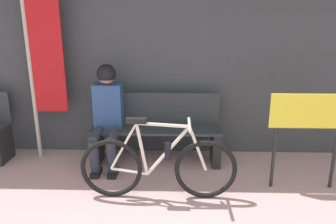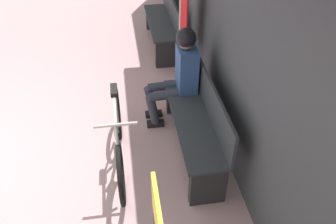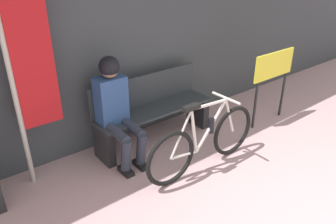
{
  "view_description": "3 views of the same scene",
  "coord_description": "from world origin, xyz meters",
  "px_view_note": "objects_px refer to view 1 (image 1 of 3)",
  "views": [
    {
      "loc": [
        0.17,
        -1.19,
        1.81
      ],
      "look_at": [
        0.07,
        2.27,
        0.78
      ],
      "focal_mm": 35.0,
      "sensor_mm": 36.0,
      "label": 1
    },
    {
      "loc": [
        2.62,
        1.93,
        2.73
      ],
      "look_at": [
        -0.05,
        2.34,
        0.61
      ],
      "focal_mm": 35.0,
      "sensor_mm": 36.0,
      "label": 2
    },
    {
      "loc": [
        -2.27,
        -0.4,
        2.24
      ],
      "look_at": [
        -0.2,
        2.21,
        0.62
      ],
      "focal_mm": 35.0,
      "sensor_mm": 36.0,
      "label": 3
    }
  ],
  "objects_px": {
    "person_seated": "(107,109)",
    "park_bench_near": "(156,131)",
    "bicycle": "(158,166)",
    "signboard": "(308,119)",
    "banner_pole": "(42,60)"
  },
  "relations": [
    {
      "from": "signboard",
      "to": "bicycle",
      "type": "bearing_deg",
      "value": -170.59
    },
    {
      "from": "park_bench_near",
      "to": "signboard",
      "type": "xyz_separation_m",
      "value": [
        1.61,
        -0.62,
        0.37
      ]
    },
    {
      "from": "person_seated",
      "to": "signboard",
      "type": "relative_size",
      "value": 1.2
    },
    {
      "from": "person_seated",
      "to": "park_bench_near",
      "type": "bearing_deg",
      "value": 10.69
    },
    {
      "from": "park_bench_near",
      "to": "signboard",
      "type": "relative_size",
      "value": 1.52
    },
    {
      "from": "person_seated",
      "to": "signboard",
      "type": "height_order",
      "value": "person_seated"
    },
    {
      "from": "bicycle",
      "to": "banner_pole",
      "type": "xyz_separation_m",
      "value": [
        -1.47,
        0.96,
        0.93
      ]
    },
    {
      "from": "bicycle",
      "to": "signboard",
      "type": "xyz_separation_m",
      "value": [
        1.54,
        0.25,
        0.43
      ]
    },
    {
      "from": "park_bench_near",
      "to": "banner_pole",
      "type": "distance_m",
      "value": 1.64
    },
    {
      "from": "bicycle",
      "to": "signboard",
      "type": "height_order",
      "value": "signboard"
    },
    {
      "from": "bicycle",
      "to": "person_seated",
      "type": "distance_m",
      "value": 1.07
    },
    {
      "from": "park_bench_near",
      "to": "person_seated",
      "type": "relative_size",
      "value": 1.27
    },
    {
      "from": "bicycle",
      "to": "signboard",
      "type": "distance_m",
      "value": 1.62
    },
    {
      "from": "person_seated",
      "to": "signboard",
      "type": "bearing_deg",
      "value": -12.95
    },
    {
      "from": "bicycle",
      "to": "person_seated",
      "type": "height_order",
      "value": "person_seated"
    }
  ]
}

